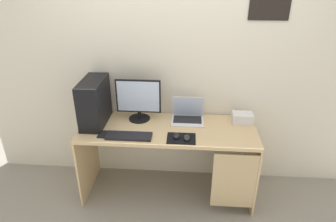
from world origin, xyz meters
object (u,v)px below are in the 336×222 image
Objects in this scene: pc_tower at (94,102)px; keyboard at (129,136)px; laptop at (188,116)px; mouse_left at (176,136)px; monitor at (139,100)px; cell_phone at (102,134)px; mouse_right at (187,138)px; projector at (242,118)px.

pc_tower reaches higher than keyboard.
laptop reaches higher than mouse_left.
laptop is 0.37m from mouse_left.
cell_phone is at bearing -131.62° from monitor.
mouse_right is (-0.00, -0.38, -0.03)m from laptop.
projector is 1.13m from keyboard.
monitor is 0.55m from mouse_left.
pc_tower reaches higher than projector.
cell_phone is at bearing 177.93° from mouse_right.
laptop is at bearing 7.61° from pc_tower.
mouse_right is 0.74× the size of cell_phone.
laptop is (0.90, 0.12, -0.17)m from pc_tower.
monitor is 1.06× the size of keyboard.
projector is 0.48× the size of keyboard.
laptop reaches higher than cell_phone.
monitor is 0.64m from mouse_right.
cell_phone is at bearing -165.64° from projector.
monitor is at bearing -177.43° from laptop.
pc_tower is 1.10× the size of keyboard.
monitor reaches higher than projector.
pc_tower is at bearing -166.60° from monitor.
projector is at bearing 18.72° from keyboard.
keyboard is at bearing -161.28° from projector.
monitor is at bearing 13.40° from pc_tower.
pc_tower is 1.44× the size of laptop.
mouse_right is (0.53, -0.01, 0.01)m from keyboard.
keyboard is 4.38× the size of mouse_right.
mouse_left is at bearing -0.27° from cell_phone.
mouse_left is (0.81, -0.24, -0.20)m from pc_tower.
pc_tower reaches higher than laptop.
projector is 2.08× the size of mouse_right.
projector is 0.73m from mouse_left.
monitor is 0.52m from laptop.
laptop is at bearing 75.10° from mouse_left.
projector reaches higher than keyboard.
projector is 1.54× the size of cell_phone.
monitor is at bearing -179.55° from projector.
monitor is (0.42, 0.10, -0.01)m from pc_tower.
monitor is 4.63× the size of mouse_right.
monitor reaches higher than mouse_right.
cell_phone is (0.12, -0.23, -0.22)m from pc_tower.
pc_tower is 0.87m from mouse_left.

